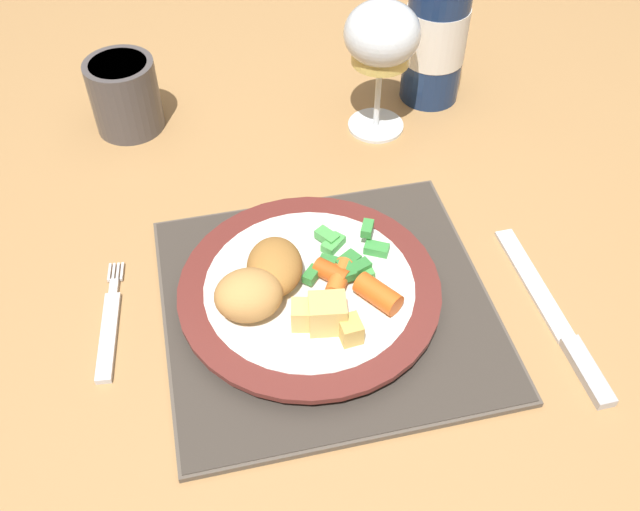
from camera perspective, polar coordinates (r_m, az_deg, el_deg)
ground_plane at (r=1.41m, az=-0.34°, el=-16.31°), size 6.00×6.00×0.00m
dining_table at (r=0.88m, az=-0.53°, el=3.06°), size 1.13×1.05×0.74m
placemat at (r=0.66m, az=0.58°, el=-3.99°), size 0.30×0.29×0.01m
dinner_plate at (r=0.66m, az=-0.85°, el=-2.89°), size 0.24×0.24×0.02m
breaded_croquettes at (r=0.63m, az=-4.70°, el=-2.04°), size 0.09×0.09×0.04m
green_beans_pile at (r=0.67m, az=2.13°, el=-0.04°), size 0.09×0.07×0.02m
glazed_carrots at (r=0.64m, az=2.85°, el=-2.30°), size 0.07×0.08×0.02m
fork at (r=0.68m, az=-16.49°, el=-5.52°), size 0.03×0.14×0.01m
table_knife at (r=0.69m, az=18.61°, el=-5.33°), size 0.02×0.21×0.01m
wine_glass at (r=0.81m, az=4.96°, el=16.83°), size 0.08×0.08×0.16m
bottle at (r=0.87m, az=9.47°, el=18.55°), size 0.07×0.07×0.29m
roast_potatoes at (r=0.61m, az=0.45°, el=-4.92°), size 0.06×0.05×0.03m
drinking_cup at (r=0.87m, az=-15.37°, el=12.36°), size 0.08×0.08×0.09m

